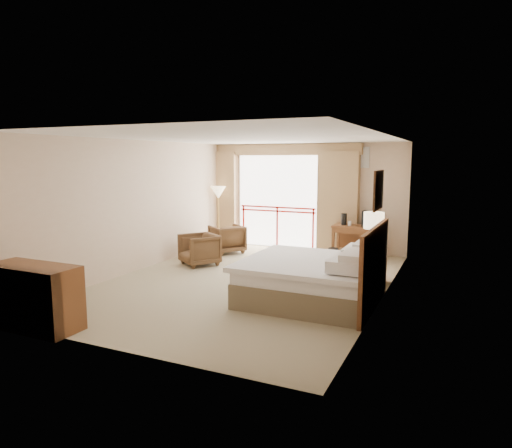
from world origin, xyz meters
The scene contains 29 objects.
floor centered at (0.00, 0.00, 0.00)m, with size 7.00×7.00×0.00m, color gray.
ceiling centered at (0.00, 0.00, 2.70)m, with size 7.00×7.00×0.00m, color white.
wall_back centered at (0.00, 3.50, 1.35)m, with size 5.00×5.00×0.00m, color beige.
wall_front centered at (0.00, -3.50, 1.35)m, with size 5.00×5.00×0.00m, color beige.
wall_left centered at (-2.50, 0.00, 1.35)m, with size 7.00×7.00×0.00m, color beige.
wall_right centered at (2.50, 0.00, 1.35)m, with size 7.00×7.00×0.00m, color beige.
balcony_door centered at (-0.80, 3.48, 1.20)m, with size 2.40×2.40×0.00m, color white.
balcony_railing centered at (-0.80, 3.46, 0.81)m, with size 2.09×0.03×1.02m.
curtain_left centered at (-2.45, 3.35, 1.25)m, with size 1.00×0.26×2.50m, color #92704B.
curtain_right centered at (0.85, 3.35, 1.25)m, with size 1.00×0.26×2.50m, color #92704B.
valance centered at (-0.80, 3.38, 2.55)m, with size 4.40×0.22×0.28m, color #92704B.
hvac_vent centered at (1.30, 3.47, 2.35)m, with size 0.50×0.04×0.50m, color silver.
bed centered at (1.50, -0.60, 0.38)m, with size 2.13×2.06×0.97m.
headboard centered at (2.46, -0.60, 0.65)m, with size 0.06×2.10×1.30m, color #582F19.
framed_art centered at (2.47, -0.60, 1.85)m, with size 0.04×0.72×0.60m.
nightstand centered at (2.15, 0.91, 0.33)m, with size 0.46×0.54×0.65m, color #582F19.
table_lamp centered at (2.15, 0.96, 1.17)m, with size 0.37×0.37×0.66m.
phone centered at (2.10, 0.76, 0.69)m, with size 0.19×0.15×0.08m, color black.
desk centered at (1.45, 3.03, 0.60)m, with size 1.17×0.57×0.77m.
tv centered at (1.75, 2.98, 0.94)m, with size 0.40×0.32×0.37m.
coffee_maker centered at (1.10, 2.98, 0.90)m, with size 0.13×0.13×0.28m, color black.
cup centered at (1.25, 2.93, 0.81)m, with size 0.08×0.08×0.11m, color white.
wastebasket centered at (0.99, 2.48, 0.14)m, with size 0.23×0.23×0.29m, color black.
armchair_far centered at (-1.64, 2.22, 0.00)m, with size 0.74×0.76×0.69m, color #49311D.
armchair_near centered at (-1.57, 0.81, 0.00)m, with size 0.73×0.75×0.69m, color #49311D.
side_table centered at (-1.97, 1.61, 0.36)m, with size 0.49×0.49×0.53m.
book centered at (-1.97, 1.61, 0.53)m, with size 0.16×0.21×0.02m, color white.
floor_lamp centered at (-2.29, 2.96, 1.37)m, with size 0.41×0.41×1.59m.
dresser centered at (-1.63, -3.39, 0.44)m, with size 1.33×0.57×0.89m.
Camera 1 is at (3.65, -7.61, 2.33)m, focal length 32.00 mm.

